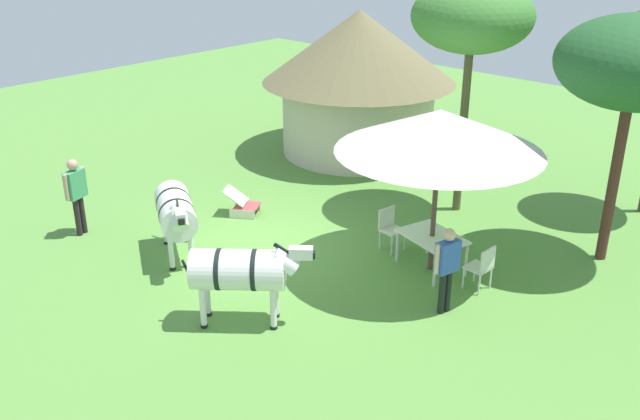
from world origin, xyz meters
name	(u,v)px	position (x,y,z in m)	size (l,w,h in m)	color
ground_plane	(264,246)	(0.00, 0.00, 0.00)	(36.00, 36.00, 0.00)	#588D3D
thatched_hut	(359,75)	(-2.58, 6.20, 2.28)	(5.51, 5.51, 4.09)	beige
shade_umbrella	(440,131)	(3.20, 1.56, 2.89)	(3.94, 3.94, 3.29)	brown
patio_dining_table	(432,239)	(3.20, 1.56, 0.65)	(1.49, 1.24, 0.74)	white
patio_chair_near_lawn	(482,265)	(4.37, 1.50, 0.52)	(0.44, 0.46, 0.90)	silver
patio_chair_west_end	(390,226)	(2.03, 1.73, 0.52)	(0.48, 0.49, 0.90)	silver
guest_beside_umbrella	(447,263)	(4.29, 0.38, 0.99)	(0.30, 0.58, 1.64)	black
standing_watcher	(76,190)	(-3.44, -2.31, 1.05)	(0.36, 0.60, 1.75)	black
striped_lounge_chair	(243,204)	(-1.62, 0.83, 0.26)	(0.96, 0.87, 0.64)	#CB4146
zebra_nearest_camera	(241,270)	(1.90, -2.29, 1.02)	(1.88, 1.68, 1.56)	silver
zebra_by_umbrella	(176,212)	(-0.97, -1.51, 1.01)	(2.05, 1.46, 1.54)	silver
acacia_tree_right_background	(472,17)	(1.94, 4.50, 4.49)	(2.65, 2.65, 5.32)	brown
acacia_tree_far_lawn	(635,63)	(5.53, 4.35, 4.03)	(2.93, 2.93, 4.94)	#4F2B23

